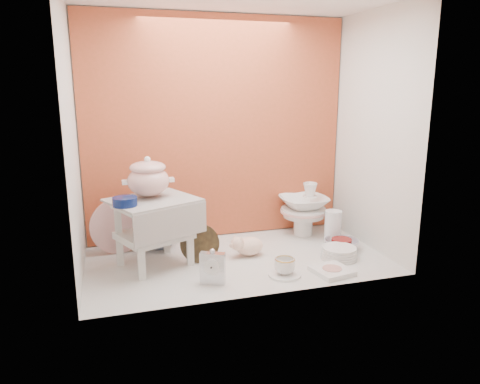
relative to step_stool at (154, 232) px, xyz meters
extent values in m
plane|color=silver|center=(0.49, -0.06, -0.20)|extent=(1.80, 1.80, 0.00)
cube|color=#B84B2E|center=(0.49, 0.44, 0.55)|extent=(1.80, 0.06, 1.50)
cube|color=silver|center=(-0.41, -0.06, 0.55)|extent=(0.06, 1.00, 1.50)
cube|color=silver|center=(1.39, -0.06, 0.55)|extent=(0.06, 1.00, 1.50)
cylinder|color=#091748|center=(-0.16, -0.11, 0.23)|extent=(0.16, 0.16, 0.05)
imported|color=white|center=(0.06, 0.30, -0.07)|extent=(0.26, 0.26, 0.26)
cube|color=silver|center=(0.27, -0.35, -0.10)|extent=(0.14, 0.10, 0.20)
ellipsoid|color=beige|center=(0.58, -0.02, -0.14)|extent=(0.25, 0.20, 0.13)
cylinder|color=white|center=(0.68, -0.37, -0.20)|extent=(0.21, 0.21, 0.01)
imported|color=white|center=(0.68, -0.37, -0.14)|extent=(0.14, 0.14, 0.09)
cube|color=white|center=(0.95, -0.41, -0.19)|extent=(0.23, 0.23, 0.03)
cylinder|color=white|center=(1.10, -0.22, -0.16)|extent=(0.28, 0.28, 0.07)
imported|color=silver|center=(1.18, -0.09, -0.17)|extent=(0.28, 0.28, 0.07)
cylinder|color=silver|center=(1.19, 0.05, -0.09)|extent=(0.11, 0.11, 0.22)
camera|label=1|loc=(-0.24, -2.55, 0.84)|focal=33.69mm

